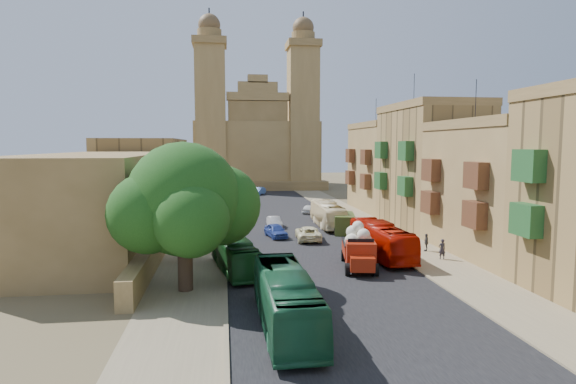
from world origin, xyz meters
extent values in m
plane|color=brown|center=(0.00, 0.00, 0.00)|extent=(260.00, 260.00, 0.00)
cube|color=black|center=(0.00, 30.00, 0.01)|extent=(14.00, 140.00, 0.01)
cube|color=#7F7053|center=(9.50, 30.00, 0.01)|extent=(5.00, 140.00, 0.01)
cube|color=#7F7053|center=(-9.50, 30.00, 0.01)|extent=(5.00, 140.00, 0.01)
cube|color=#7F7053|center=(7.00, 30.00, 0.06)|extent=(0.25, 140.00, 0.12)
cube|color=#7F7053|center=(-7.00, 30.00, 0.06)|extent=(0.25, 140.00, 0.12)
cube|color=#215426|center=(11.55, 0.92, 4.56)|extent=(0.90, 2.20, 2.00)
cube|color=#215426|center=(11.55, 0.92, 7.92)|extent=(0.90, 2.20, 2.00)
cube|color=olive|center=(16.00, 11.00, 5.25)|extent=(8.00, 14.00, 10.50)
cube|color=brown|center=(16.00, 11.00, 10.90)|extent=(8.20, 14.00, 0.80)
cylinder|color=black|center=(15.00, 13.80, 13.10)|extent=(0.06, 0.06, 3.60)
cube|color=#552F1C|center=(11.55, 7.08, 3.99)|extent=(0.90, 2.20, 2.00)
cube|color=#552F1C|center=(11.55, 14.92, 3.99)|extent=(0.90, 2.20, 2.00)
cube|color=#552F1C|center=(11.55, 7.08, 6.93)|extent=(0.90, 2.20, 2.00)
cube|color=#552F1C|center=(11.55, 14.92, 6.93)|extent=(0.90, 2.20, 2.00)
cube|color=olive|center=(16.00, 25.00, 6.50)|extent=(8.00, 14.00, 13.00)
cube|color=brown|center=(16.00, 25.00, 13.40)|extent=(8.20, 14.00, 0.80)
cylinder|color=black|center=(15.00, 27.80, 15.60)|extent=(0.06, 0.06, 3.60)
cube|color=#215426|center=(11.55, 21.08, 4.94)|extent=(0.90, 2.20, 2.00)
cube|color=#215426|center=(11.55, 28.92, 4.94)|extent=(0.90, 2.20, 2.00)
cube|color=#215426|center=(11.55, 21.08, 8.58)|extent=(0.90, 2.20, 2.00)
cube|color=#215426|center=(11.55, 28.92, 8.58)|extent=(0.90, 2.20, 2.00)
cube|color=olive|center=(16.00, 39.00, 5.75)|extent=(8.00, 14.00, 11.50)
cube|color=brown|center=(16.00, 39.00, 11.90)|extent=(8.20, 14.00, 0.80)
cylinder|color=black|center=(15.00, 41.80, 14.10)|extent=(0.06, 0.06, 3.60)
cube|color=#552F1C|center=(11.55, 35.08, 4.37)|extent=(0.90, 2.20, 2.00)
cube|color=#552F1C|center=(11.55, 42.92, 4.37)|extent=(0.90, 2.20, 2.00)
cube|color=#552F1C|center=(11.55, 35.08, 7.59)|extent=(0.90, 2.20, 2.00)
cube|color=#552F1C|center=(11.55, 42.92, 7.59)|extent=(0.90, 2.20, 2.00)
cube|color=olive|center=(-12.50, 20.00, 0.90)|extent=(1.00, 40.00, 1.80)
cube|color=brown|center=(-18.00, 18.00, 4.20)|extent=(10.00, 28.00, 8.40)
cube|color=olive|center=(-18.00, 44.00, 5.00)|extent=(10.00, 22.00, 10.00)
cube|color=olive|center=(0.00, 81.00, 7.00)|extent=(26.00, 20.00, 14.00)
cube|color=brown|center=(0.00, 70.50, 0.90)|extent=(28.00, 4.00, 1.80)
cube|color=brown|center=(0.00, 72.20, 10.00)|extent=(12.00, 2.00, 16.00)
cube|color=olive|center=(0.00, 72.20, 18.90)|extent=(12.60, 2.40, 1.60)
cube|color=olive|center=(0.00, 72.20, 20.60)|extent=(8.00, 2.00, 2.40)
cube|color=olive|center=(0.00, 72.20, 22.40)|extent=(4.00, 2.00, 1.60)
cube|color=olive|center=(-9.50, 73.50, 14.50)|extent=(6.00, 6.00, 29.00)
cube|color=brown|center=(-9.50, 73.50, 29.60)|extent=(6.80, 6.80, 1.40)
cylinder|color=brown|center=(-9.50, 73.50, 31.20)|extent=(4.80, 4.80, 1.80)
sphere|color=brown|center=(-9.50, 73.50, 33.00)|extent=(4.40, 4.40, 4.40)
cylinder|color=black|center=(-9.50, 73.50, 35.40)|extent=(0.28, 0.28, 1.80)
cube|color=olive|center=(9.50, 73.50, 14.50)|extent=(6.00, 6.00, 29.00)
cube|color=brown|center=(9.50, 73.50, 29.60)|extent=(6.80, 6.80, 1.40)
cylinder|color=brown|center=(9.50, 73.50, 31.20)|extent=(4.80, 4.80, 1.80)
sphere|color=brown|center=(9.50, 73.50, 33.00)|extent=(4.40, 4.40, 4.40)
cylinder|color=black|center=(9.50, 73.50, 35.40)|extent=(0.28, 0.28, 1.80)
cylinder|color=#39281C|center=(-9.50, 4.00, 1.79)|extent=(0.94, 0.94, 3.57)
sphere|color=#133A0F|center=(-9.50, 4.00, 5.83)|extent=(7.15, 7.15, 7.15)
sphere|color=#133A0F|center=(-7.24, 5.13, 5.26)|extent=(5.26, 5.26, 5.26)
sphere|color=#133A0F|center=(-11.57, 3.15, 5.08)|extent=(4.89, 4.89, 4.89)
sphere|color=#133A0F|center=(-8.94, 1.74, 4.89)|extent=(4.51, 4.51, 4.51)
sphere|color=#133A0F|center=(-10.53, 6.07, 6.58)|extent=(4.14, 4.14, 4.14)
cylinder|color=#39281C|center=(-10.00, 12.00, 1.09)|extent=(0.44, 0.44, 2.17)
sphere|color=#133A0F|center=(-10.00, 12.00, 3.28)|extent=(3.16, 3.16, 3.16)
cylinder|color=#39281C|center=(-10.00, 24.00, 1.00)|extent=(0.44, 0.44, 1.99)
sphere|color=#133A0F|center=(-10.00, 24.00, 3.01)|extent=(2.90, 2.90, 2.90)
cylinder|color=#39281C|center=(-10.00, 36.00, 1.22)|extent=(0.44, 0.44, 2.45)
sphere|color=#133A0F|center=(-10.00, 36.00, 3.69)|extent=(3.56, 3.56, 3.56)
cylinder|color=#39281C|center=(-10.00, 48.00, 0.95)|extent=(0.44, 0.44, 1.91)
sphere|color=#133A0F|center=(-10.00, 48.00, 2.88)|extent=(2.78, 2.78, 2.78)
cube|color=#981F0B|center=(3.11, 8.90, 1.24)|extent=(2.79, 3.90, 0.89)
cube|color=black|center=(3.11, 8.90, 1.73)|extent=(2.85, 3.96, 0.12)
cube|color=#981F0B|center=(2.70, 6.66, 1.34)|extent=(2.35, 2.03, 1.78)
cube|color=#981F0B|center=(2.48, 5.49, 0.94)|extent=(1.87, 1.47, 0.99)
cube|color=black|center=(2.70, 6.66, 2.03)|extent=(1.87, 0.44, 0.89)
cylinder|color=black|center=(1.56, 5.96, 0.45)|extent=(0.50, 0.94, 0.89)
cylinder|color=black|center=(3.51, 5.60, 0.45)|extent=(0.50, 0.94, 0.89)
cylinder|color=black|center=(2.35, 10.25, 0.45)|extent=(0.50, 0.94, 0.89)
cylinder|color=black|center=(4.30, 9.89, 0.45)|extent=(0.50, 0.94, 0.89)
sphere|color=beige|center=(2.51, 8.40, 1.98)|extent=(1.09, 1.09, 1.09)
sphere|color=beige|center=(3.54, 8.52, 1.98)|extent=(1.09, 1.09, 1.09)
sphere|color=beige|center=(3.21, 9.48, 1.98)|extent=(1.09, 1.09, 1.09)
sphere|color=beige|center=(2.74, 9.07, 2.53)|extent=(0.99, 0.99, 0.99)
sphere|color=beige|center=(3.29, 7.96, 2.48)|extent=(0.99, 0.99, 0.99)
sphere|color=beige|center=(3.09, 8.80, 2.97)|extent=(0.89, 0.89, 0.89)
cube|color=#37481B|center=(5.46, 22.38, 0.98)|extent=(2.94, 5.06, 1.96)
cylinder|color=black|center=(4.23, 20.94, 0.39)|extent=(0.46, 0.83, 0.79)
cylinder|color=black|center=(6.06, 20.58, 0.39)|extent=(0.46, 0.83, 0.79)
cylinder|color=black|center=(4.87, 24.19, 0.39)|extent=(0.46, 0.83, 0.79)
cylinder|color=black|center=(6.69, 23.83, 0.39)|extent=(0.46, 0.83, 0.79)
imported|color=#195333|center=(-4.00, -3.04, 1.45)|extent=(2.54, 10.44, 2.90)
imported|color=#164A1C|center=(-6.28, 8.11, 1.23)|extent=(3.56, 9.05, 2.46)
imported|color=#AA0F02|center=(5.71, 11.12, 1.40)|extent=(2.74, 10.11, 2.79)
imported|color=#FFE9B7|center=(4.55, 26.19, 1.38)|extent=(2.48, 9.95, 2.76)
imported|color=#2B4196|center=(-1.93, 20.64, 0.67)|extent=(2.36, 4.18, 1.34)
imported|color=#BEBEBE|center=(-1.45, 26.66, 0.59)|extent=(1.50, 3.64, 1.17)
imported|color=#F8EFBF|center=(1.00, 18.80, 0.68)|extent=(2.59, 5.01, 1.35)
imported|color=#191B4A|center=(-5.00, 43.81, 0.64)|extent=(2.21, 4.55, 1.28)
imported|color=white|center=(4.30, 37.01, 0.57)|extent=(2.54, 3.61, 1.14)
imported|color=#4A73BD|center=(-0.73, 61.80, 0.70)|extent=(3.11, 4.51, 1.41)
imported|color=#27252E|center=(10.34, 9.70, 0.83)|extent=(0.63, 0.43, 1.66)
imported|color=#3D3D3E|center=(10.32, 12.70, 0.77)|extent=(0.70, 0.98, 1.54)
camera|label=1|loc=(-7.01, -26.36, 9.20)|focal=30.00mm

